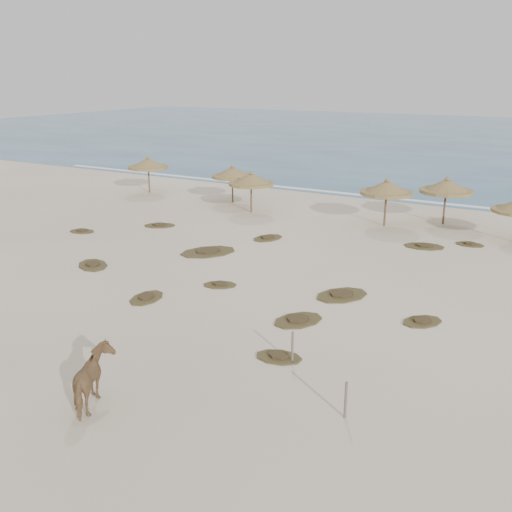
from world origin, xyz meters
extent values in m
plane|color=beige|center=(0.00, 0.00, 0.00)|extent=(160.00, 160.00, 0.00)
cube|color=navy|center=(0.00, 75.00, 0.00)|extent=(200.00, 100.00, 0.01)
cube|color=white|center=(0.00, 26.00, 0.00)|extent=(70.00, 0.60, 0.01)
cylinder|color=brown|center=(-18.74, 18.54, 1.13)|extent=(0.13, 0.13, 2.27)
cylinder|color=olive|center=(-18.74, 18.54, 2.07)|extent=(3.70, 3.70, 0.19)
cone|color=olive|center=(-18.74, 18.54, 2.43)|extent=(3.58, 3.58, 0.81)
cone|color=olive|center=(-18.74, 18.54, 2.91)|extent=(0.39, 0.39, 0.24)
cylinder|color=brown|center=(-10.82, 18.67, 1.08)|extent=(0.12, 0.12, 2.16)
cylinder|color=olive|center=(-10.82, 18.67, 1.98)|extent=(3.31, 3.31, 0.19)
cone|color=olive|center=(-10.82, 18.67, 2.32)|extent=(3.20, 3.20, 0.77)
cone|color=olive|center=(-10.82, 18.67, 2.78)|extent=(0.37, 0.37, 0.23)
cylinder|color=brown|center=(-7.99, 16.56, 1.11)|extent=(0.13, 0.13, 2.22)
cylinder|color=olive|center=(-7.99, 16.56, 2.03)|extent=(4.19, 4.19, 0.19)
cone|color=olive|center=(-7.99, 16.56, 2.37)|extent=(4.05, 4.05, 0.79)
cone|color=olive|center=(-7.99, 16.56, 2.85)|extent=(0.38, 0.38, 0.23)
cylinder|color=brown|center=(1.30, 17.51, 1.17)|extent=(0.13, 0.13, 2.34)
cylinder|color=olive|center=(1.30, 17.51, 2.14)|extent=(4.21, 4.21, 0.20)
cone|color=olive|center=(1.30, 17.51, 2.51)|extent=(4.07, 4.07, 0.84)
cone|color=olive|center=(1.30, 17.51, 3.01)|extent=(0.40, 0.40, 0.25)
cylinder|color=brown|center=(4.49, 19.81, 1.18)|extent=(0.13, 0.13, 2.36)
cylinder|color=olive|center=(4.49, 19.81, 2.16)|extent=(3.88, 3.88, 0.20)
cone|color=olive|center=(4.49, 19.81, 2.53)|extent=(3.75, 3.75, 0.84)
cone|color=olive|center=(4.49, 19.81, 3.03)|extent=(0.40, 0.40, 0.25)
imported|color=olive|center=(0.26, -6.99, 0.86)|extent=(1.81, 2.22, 1.72)
cylinder|color=#6E6352|center=(4.10, -1.76, 0.56)|extent=(0.09, 0.09, 1.11)
cylinder|color=#6E6352|center=(6.83, -3.97, 0.56)|extent=(0.10, 0.10, 1.13)
camera|label=1|loc=(11.48, -17.38, 9.27)|focal=40.00mm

